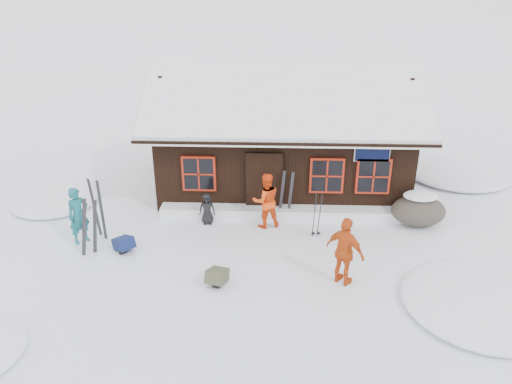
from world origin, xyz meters
TOP-DOWN VIEW (x-y plane):
  - ground at (0.00, 0.00)m, footprint 120.00×120.00m
  - mountain_hut at (1.50, 4.98)m, footprint 8.90×6.09m
  - snow_drift at (1.50, 2.25)m, footprint 7.60×0.60m
  - snow_mounds at (1.65, 1.86)m, footprint 20.60×13.20m
  - skier_teal at (-4.21, 0.54)m, footprint 0.70×0.71m
  - skier_orange_left at (0.97, 1.66)m, footprint 0.98×0.85m
  - skier_orange_right at (2.95, -1.18)m, footprint 1.08×1.01m
  - skier_crouched at (-0.79, 1.76)m, footprint 0.50×0.34m
  - boulder at (5.55, 1.97)m, footprint 1.61×1.21m
  - ski_pair_left at (-3.70, -0.08)m, footprint 0.60×0.20m
  - ski_pair_mid at (-3.77, 0.87)m, footprint 0.46×0.31m
  - ski_pair_right at (1.58, 2.20)m, footprint 0.49×0.14m
  - ski_poles at (2.45, 1.14)m, footprint 0.25×0.12m
  - backpack_blue at (-2.89, 0.10)m, footprint 0.72×0.72m
  - backpack_olive at (-0.16, -1.35)m, footprint 0.58×0.68m

SIDE VIEW (x-z plane):
  - ground at x=0.00m, z-range 0.00..0.00m
  - snow_mounds at x=1.65m, z-range -0.24..0.24m
  - backpack_olive at x=-0.16m, z-range 0.00..0.31m
  - backpack_blue at x=-2.89m, z-range 0.00..0.31m
  - snow_drift at x=1.50m, z-range 0.00..0.35m
  - boulder at x=5.55m, z-range 0.01..0.95m
  - skier_crouched at x=-0.79m, z-range 0.00..0.97m
  - ski_poles at x=2.45m, z-range -0.04..1.37m
  - ski_pair_right at x=1.58m, z-range -0.05..1.57m
  - ski_pair_left at x=-3.70m, z-range -0.05..1.64m
  - skier_teal at x=-4.21m, z-range 0.00..1.66m
  - skier_orange_left at x=0.97m, z-range 0.00..1.70m
  - ski_pair_mid at x=-3.77m, z-range -0.05..1.77m
  - skier_orange_right at x=2.95m, z-range 0.00..1.79m
  - mountain_hut at x=1.50m, z-range -0.63..3.79m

